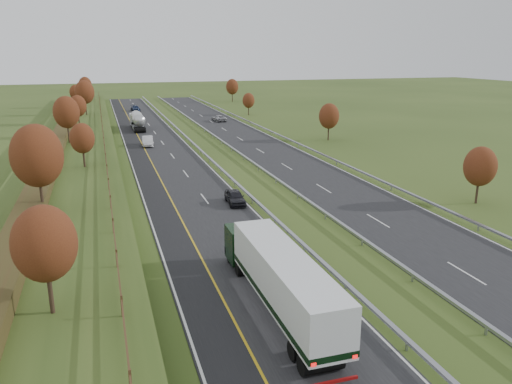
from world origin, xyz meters
The scene contains 19 objects.
ground centered at (8.00, 55.00, 0.00)m, with size 400.00×400.00×0.00m, color #34491A.
near_carriageway centered at (0.00, 60.00, 0.02)m, with size 10.50×200.00×0.04m, color black.
far_carriageway centered at (16.50, 60.00, 0.02)m, with size 10.50×200.00×0.04m, color black.
hard_shoulder centered at (-3.75, 60.00, 0.02)m, with size 3.00×200.00×0.04m, color black.
lane_markings centered at (6.40, 59.88, 0.05)m, with size 26.75×200.00×0.01m.
embankment_left centered at (-13.00, 60.00, 1.00)m, with size 12.00×200.00×2.00m, color #34491A.
hedge_left centered at (-15.00, 60.00, 2.55)m, with size 2.20×180.00×1.10m, color #3D3A19.
fence_left centered at (-8.50, 59.59, 2.73)m, with size 0.12×189.06×1.20m.
median_barrier_near centered at (5.70, 60.00, 0.61)m, with size 0.32×200.00×0.71m.
median_barrier_far centered at (10.80, 60.00, 0.61)m, with size 0.32×200.00×0.71m.
outer_barrier_far centered at (22.30, 60.00, 0.62)m, with size 0.32×200.00×0.71m.
trees_left centered at (-12.64, 56.63, 6.37)m, with size 6.64×164.30×7.66m.
trees_far centered at (29.80, 89.21, 4.25)m, with size 8.45×118.60×7.12m.
box_lorry centered at (0.60, 9.91, 2.33)m, with size 2.58×16.28×4.06m.
road_tanker centered at (-1.51, 88.60, 1.86)m, with size 2.40×11.22×3.46m.
car_dark_near centered at (3.91, 32.24, 0.76)m, with size 1.69×4.21×1.43m, color black.
car_silver_mid centered at (-1.46, 68.86, 0.85)m, with size 1.71×4.90×1.61m, color silver.
car_small_far centered at (0.49, 122.17, 0.74)m, with size 1.96×4.82×1.40m, color #14213F.
car_oncoming centered at (17.07, 95.44, 0.73)m, with size 2.30×4.99×1.39m, color #A2A2A6.
Camera 1 is at (-8.81, -15.69, 15.23)m, focal length 35.00 mm.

